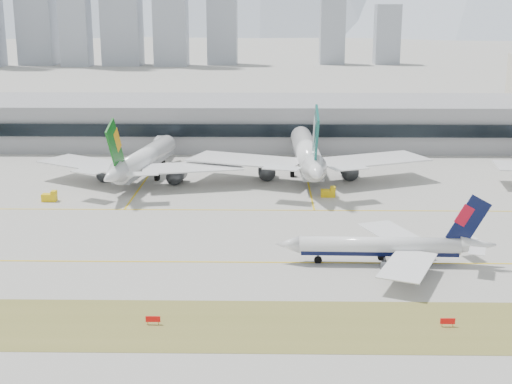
{
  "coord_description": "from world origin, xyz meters",
  "views": [
    {
      "loc": [
        12.3,
        -129.41,
        45.87
      ],
      "look_at": [
        9.85,
        18.0,
        7.5
      ],
      "focal_mm": 50.0,
      "sensor_mm": 36.0,
      "label": 1
    }
  ],
  "objects_px": {
    "taxiing_airliner": "(387,247)",
    "widebody_cathay": "(307,155)",
    "terminal": "(232,121)",
    "widebody_eva": "(143,161)"
  },
  "relations": [
    {
      "from": "terminal",
      "to": "widebody_cathay",
      "type": "bearing_deg",
      "value": -65.69
    },
    {
      "from": "widebody_eva",
      "to": "widebody_cathay",
      "type": "distance_m",
      "value": 44.98
    },
    {
      "from": "widebody_eva",
      "to": "widebody_cathay",
      "type": "relative_size",
      "value": 0.85
    },
    {
      "from": "taxiing_airliner",
      "to": "widebody_eva",
      "type": "distance_m",
      "value": 84.98
    },
    {
      "from": "taxiing_airliner",
      "to": "widebody_cathay",
      "type": "relative_size",
      "value": 0.6
    },
    {
      "from": "taxiing_airliner",
      "to": "widebody_eva",
      "type": "xyz_separation_m",
      "value": [
        -55.77,
        64.09,
        2.2
      ]
    },
    {
      "from": "taxiing_airliner",
      "to": "widebody_cathay",
      "type": "xyz_separation_m",
      "value": [
        -11.02,
        68.64,
        3.07
      ]
    },
    {
      "from": "widebody_eva",
      "to": "taxiing_airliner",
      "type": "bearing_deg",
      "value": -130.17
    },
    {
      "from": "widebody_cathay",
      "to": "terminal",
      "type": "distance_m",
      "value": 56.57
    },
    {
      "from": "taxiing_airliner",
      "to": "terminal",
      "type": "xyz_separation_m",
      "value": [
        -34.3,
        120.18,
        4.24
      ]
    }
  ]
}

